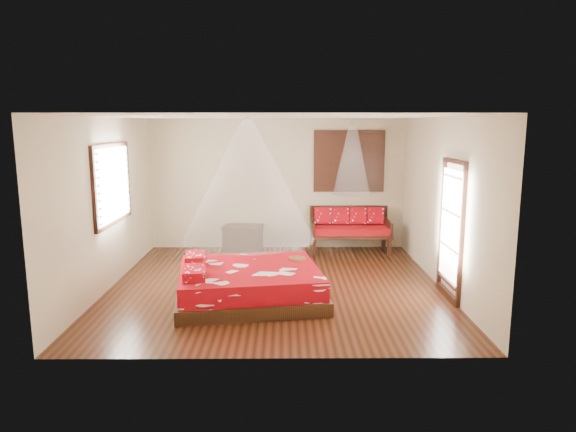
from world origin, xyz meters
name	(u,v)px	position (x,y,z in m)	size (l,w,h in m)	color
room	(275,203)	(0.00, 0.00, 1.40)	(5.54, 5.54, 2.84)	black
bed	(248,283)	(-0.41, -0.67, 0.25)	(2.47, 2.29, 0.65)	black
daybed	(350,227)	(1.54, 2.38, 0.52)	(1.68, 0.75, 0.94)	black
storage_chest	(243,238)	(-0.74, 2.45, 0.28)	(0.90, 0.74, 0.55)	black
shutter_panel	(349,161)	(1.54, 2.72, 1.90)	(1.52, 0.06, 1.32)	black
window_left	(113,184)	(-2.71, 0.20, 1.70)	(0.10, 1.74, 1.34)	black
glazed_door	(451,230)	(2.72, -0.60, 1.07)	(0.08, 1.02, 2.16)	black
wine_tray	(297,256)	(0.36, -0.18, 0.56)	(0.29, 0.29, 0.23)	brown
mosquito_net_main	(248,181)	(-0.39, -0.67, 1.85)	(2.00, 2.00, 1.80)	white
mosquito_net_daybed	(352,158)	(1.54, 2.25, 2.00)	(0.77, 0.77, 1.50)	white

